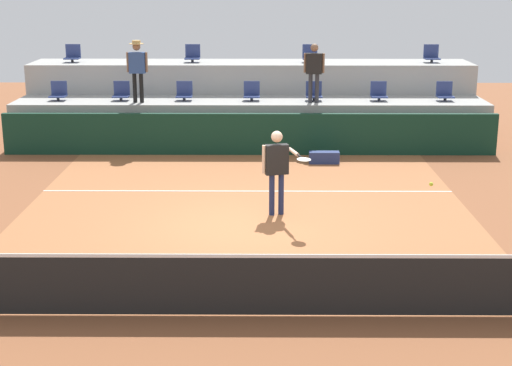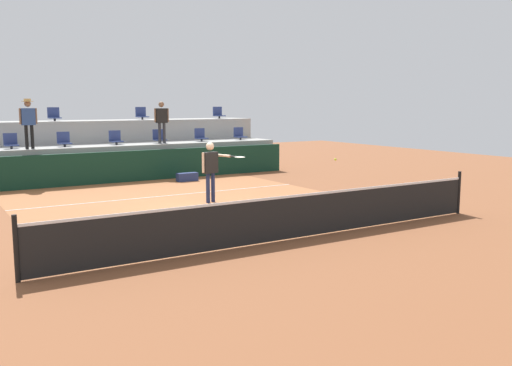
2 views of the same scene
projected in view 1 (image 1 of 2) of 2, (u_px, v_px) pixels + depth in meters
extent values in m
plane|color=brown|center=(245.00, 226.00, 14.64)|extent=(40.00, 40.00, 0.00)
cube|color=#A36038|center=(246.00, 210.00, 15.60)|extent=(9.00, 10.00, 0.01)
cube|color=silver|center=(247.00, 191.00, 16.95)|extent=(9.00, 0.06, 0.00)
cube|color=black|center=(239.00, 286.00, 10.66)|extent=(10.40, 0.01, 0.87)
cube|color=white|center=(239.00, 256.00, 10.55)|extent=(10.40, 0.02, 0.05)
cube|color=#0F3323|center=(250.00, 134.00, 20.29)|extent=(13.00, 0.16, 1.10)
cube|color=#9E9E99|center=(250.00, 122.00, 21.52)|extent=(13.00, 1.80, 1.25)
cube|color=#9E9E99|center=(251.00, 97.00, 23.15)|extent=(13.00, 1.80, 2.10)
cylinder|color=#2D2D33|center=(58.00, 99.00, 21.23)|extent=(0.08, 0.08, 0.10)
cube|color=navy|center=(58.00, 96.00, 21.22)|extent=(0.44, 0.40, 0.04)
cube|color=navy|center=(59.00, 88.00, 21.33)|extent=(0.44, 0.04, 0.38)
cylinder|color=#2D2D33|center=(121.00, 99.00, 21.22)|extent=(0.08, 0.08, 0.10)
cube|color=navy|center=(121.00, 96.00, 21.20)|extent=(0.44, 0.40, 0.04)
cube|color=navy|center=(122.00, 88.00, 21.32)|extent=(0.44, 0.04, 0.38)
cylinder|color=#2D2D33|center=(184.00, 99.00, 21.21)|extent=(0.08, 0.08, 0.10)
cube|color=navy|center=(184.00, 96.00, 21.19)|extent=(0.44, 0.40, 0.04)
cube|color=navy|center=(185.00, 88.00, 21.31)|extent=(0.44, 0.04, 0.38)
cylinder|color=#2D2D33|center=(252.00, 99.00, 21.20)|extent=(0.08, 0.08, 0.10)
cube|color=navy|center=(252.00, 96.00, 21.18)|extent=(0.44, 0.40, 0.04)
cube|color=navy|center=(252.00, 88.00, 21.30)|extent=(0.44, 0.04, 0.38)
cylinder|color=#2D2D33|center=(314.00, 99.00, 21.19)|extent=(0.08, 0.08, 0.10)
cube|color=navy|center=(314.00, 97.00, 21.17)|extent=(0.44, 0.40, 0.04)
cube|color=navy|center=(314.00, 88.00, 21.29)|extent=(0.44, 0.04, 0.38)
cylinder|color=#2D2D33|center=(379.00, 99.00, 21.18)|extent=(0.08, 0.08, 0.10)
cube|color=navy|center=(379.00, 97.00, 21.16)|extent=(0.44, 0.40, 0.04)
cube|color=navy|center=(378.00, 88.00, 21.28)|extent=(0.44, 0.04, 0.38)
cylinder|color=#2D2D33|center=(445.00, 99.00, 21.16)|extent=(0.08, 0.08, 0.10)
cube|color=navy|center=(445.00, 97.00, 21.15)|extent=(0.44, 0.40, 0.04)
cube|color=navy|center=(444.00, 88.00, 21.27)|extent=(0.44, 0.04, 0.38)
cylinder|color=#2D2D33|center=(72.00, 61.00, 22.75)|extent=(0.08, 0.08, 0.10)
cube|color=navy|center=(72.00, 58.00, 22.73)|extent=(0.44, 0.40, 0.04)
cube|color=navy|center=(73.00, 51.00, 22.85)|extent=(0.44, 0.04, 0.38)
cylinder|color=#2D2D33|center=(192.00, 61.00, 22.73)|extent=(0.08, 0.08, 0.10)
cube|color=navy|center=(192.00, 58.00, 22.71)|extent=(0.44, 0.40, 0.04)
cube|color=navy|center=(193.00, 51.00, 22.83)|extent=(0.44, 0.04, 0.38)
cylinder|color=#2D2D33|center=(310.00, 61.00, 22.70)|extent=(0.08, 0.08, 0.10)
cube|color=navy|center=(310.00, 58.00, 22.68)|extent=(0.44, 0.40, 0.04)
cube|color=navy|center=(310.00, 51.00, 22.80)|extent=(0.44, 0.04, 0.38)
cylinder|color=#2D2D33|center=(432.00, 61.00, 22.68)|extent=(0.08, 0.08, 0.10)
cube|color=navy|center=(432.00, 59.00, 22.66)|extent=(0.44, 0.40, 0.04)
cube|color=navy|center=(431.00, 51.00, 22.78)|extent=(0.44, 0.04, 0.38)
cylinder|color=navy|center=(272.00, 195.00, 15.20)|extent=(0.13, 0.13, 0.83)
cylinder|color=navy|center=(281.00, 194.00, 15.24)|extent=(0.13, 0.13, 0.83)
cube|color=black|center=(277.00, 159.00, 15.03)|extent=(0.48, 0.29, 0.59)
sphere|color=beige|center=(277.00, 137.00, 14.91)|extent=(0.28, 0.28, 0.23)
cylinder|color=beige|center=(264.00, 159.00, 14.96)|extent=(0.09, 0.09, 0.56)
cylinder|color=beige|center=(294.00, 152.00, 14.80)|extent=(0.20, 0.53, 0.07)
cylinder|color=black|center=(299.00, 156.00, 14.46)|extent=(0.10, 0.26, 0.04)
ellipsoid|color=silver|center=(304.00, 159.00, 14.20)|extent=(0.33, 0.38, 0.03)
cylinder|color=black|center=(135.00, 88.00, 20.84)|extent=(0.11, 0.11, 0.79)
cylinder|color=black|center=(141.00, 88.00, 20.84)|extent=(0.11, 0.11, 0.79)
cube|color=#2D4C8C|center=(137.00, 63.00, 20.66)|extent=(0.43, 0.18, 0.56)
sphere|color=#846047|center=(136.00, 47.00, 20.55)|extent=(0.22, 0.22, 0.21)
cylinder|color=#846047|center=(128.00, 62.00, 20.66)|extent=(0.07, 0.07, 0.53)
cylinder|color=#846047|center=(146.00, 62.00, 20.65)|extent=(0.07, 0.07, 0.53)
cylinder|color=tan|center=(136.00, 44.00, 20.53)|extent=(0.39, 0.39, 0.01)
cylinder|color=tan|center=(136.00, 42.00, 20.52)|extent=(0.23, 0.23, 0.09)
cylinder|color=#2D2D33|center=(310.00, 88.00, 20.82)|extent=(0.12, 0.12, 0.78)
cylinder|color=#2D2D33|center=(317.00, 88.00, 20.80)|extent=(0.12, 0.12, 0.78)
cube|color=black|center=(314.00, 64.00, 20.64)|extent=(0.44, 0.23, 0.55)
sphere|color=#846047|center=(314.00, 48.00, 20.52)|extent=(0.23, 0.23, 0.21)
cylinder|color=#846047|center=(305.00, 63.00, 20.66)|extent=(0.08, 0.08, 0.52)
cylinder|color=#846047|center=(323.00, 63.00, 20.60)|extent=(0.08, 0.08, 0.52)
sphere|color=#CCE033|center=(431.00, 184.00, 12.66)|extent=(0.07, 0.07, 0.07)
cube|color=navy|center=(324.00, 157.00, 19.44)|extent=(0.76, 0.28, 0.30)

